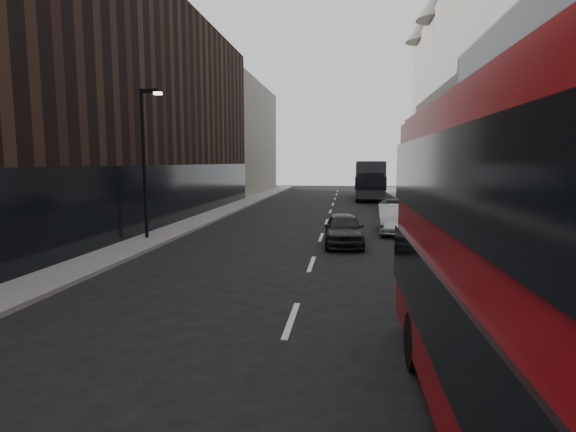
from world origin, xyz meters
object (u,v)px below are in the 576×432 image
at_px(street_lamp, 145,153).
at_px(car_b, 393,219).
at_px(car_c, 394,209).
at_px(car_a, 344,229).
at_px(grey_bus, 369,179).

relative_size(street_lamp, car_b, 1.55).
bearing_deg(car_c, car_b, -101.96).
height_order(car_b, car_c, car_b).
bearing_deg(car_a, car_b, 54.20).
relative_size(car_a, car_c, 0.98).
relative_size(car_b, car_c, 1.03).
distance_m(car_a, car_b, 4.74).
bearing_deg(car_a, street_lamp, 178.10).
distance_m(street_lamp, car_a, 9.97).
relative_size(grey_bus, car_a, 2.79).
xyz_separation_m(street_lamp, car_a, (9.36, 0.09, -3.45)).
bearing_deg(car_b, car_c, 85.51).
height_order(car_a, car_c, car_a).
relative_size(street_lamp, car_c, 1.60).
bearing_deg(grey_bus, car_b, -87.98).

